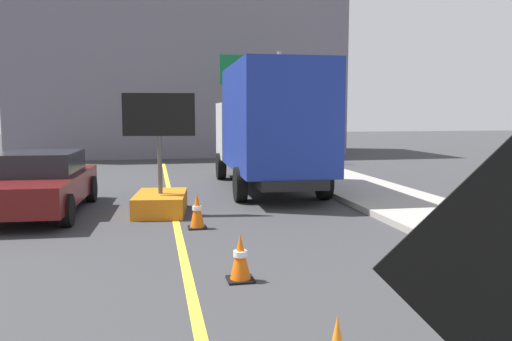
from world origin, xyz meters
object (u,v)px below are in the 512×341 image
at_px(highway_guide_sign, 262,87).
at_px(box_truck, 268,125).
at_px(traffic_cone_far_lane, 197,211).
at_px(pickup_car, 38,183).
at_px(traffic_cone_mid_lane, 240,257).
at_px(arrow_board_trailer, 160,192).

bearing_deg(highway_guide_sign, box_truck, -100.79).
bearing_deg(box_truck, traffic_cone_far_lane, -118.12).
relative_size(box_truck, pickup_car, 1.60).
bearing_deg(pickup_car, highway_guide_sign, 54.68).
bearing_deg(box_truck, traffic_cone_mid_lane, -105.40).
xyz_separation_m(arrow_board_trailer, highway_guide_sign, (4.70, 10.94, 2.94)).
bearing_deg(traffic_cone_mid_lane, highway_guide_sign, 76.89).
distance_m(arrow_board_trailer, pickup_car, 2.76).
xyz_separation_m(box_truck, highway_guide_sign, (1.53, 8.01, 1.52)).
distance_m(highway_guide_sign, traffic_cone_mid_lane, 16.68).
xyz_separation_m(box_truck, traffic_cone_far_lane, (-2.49, -4.67, -1.56)).
xyz_separation_m(pickup_car, traffic_cone_far_lane, (3.39, -2.22, -0.35)).
height_order(box_truck, traffic_cone_mid_lane, box_truck).
height_order(arrow_board_trailer, box_truck, box_truck).
bearing_deg(traffic_cone_mid_lane, arrow_board_trailer, 101.10).
bearing_deg(pickup_car, traffic_cone_mid_lane, -56.16).
distance_m(arrow_board_trailer, highway_guide_sign, 12.27).
xyz_separation_m(highway_guide_sign, traffic_cone_far_lane, (-4.02, -12.67, -3.07)).
bearing_deg(traffic_cone_far_lane, highway_guide_sign, 72.40).
height_order(traffic_cone_mid_lane, traffic_cone_far_lane, traffic_cone_far_lane).
height_order(box_truck, highway_guide_sign, highway_guide_sign).
relative_size(highway_guide_sign, traffic_cone_far_lane, 7.02).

